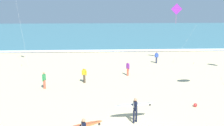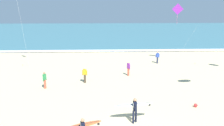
% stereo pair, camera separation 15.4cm
% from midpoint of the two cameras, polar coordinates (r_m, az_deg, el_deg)
% --- Properties ---
extents(ocean_water, '(160.00, 60.00, 0.08)m').
position_cam_midpoint_polar(ocean_water, '(69.07, -1.39, 7.60)').
color(ocean_water, teal).
rests_on(ocean_water, ground).
extents(shoreline_foam, '(160.00, 1.79, 0.01)m').
position_cam_midpoint_polar(shoreline_foam, '(39.68, -0.26, 3.00)').
color(shoreline_foam, white).
rests_on(shoreline_foam, ocean_water).
extents(surfer_trailing, '(2.59, 0.97, 1.71)m').
position_cam_midpoint_polar(surfer_trailing, '(15.88, 5.18, -10.38)').
color(surfer_trailing, black).
rests_on(surfer_trailing, ground).
extents(kite_diamond_violet_far, '(3.27, 0.94, 7.70)m').
position_cam_midpoint_polar(kite_diamond_violet_far, '(32.04, 15.19, 12.05)').
color(kite_diamond_violet_far, purple).
rests_on(kite_diamond_violet_far, ground).
extents(bystander_yellow_top, '(0.49, 0.25, 1.59)m').
position_cam_midpoint_polar(bystander_yellow_top, '(23.59, -6.86, -2.85)').
color(bystander_yellow_top, '#4C3D2D').
rests_on(bystander_yellow_top, ground).
extents(bystander_green_top, '(0.30, 0.46, 1.59)m').
position_cam_midpoint_polar(bystander_green_top, '(22.70, -16.15, -3.99)').
color(bystander_green_top, '#D8593F').
rests_on(bystander_green_top, ground).
extents(bystander_blue_top, '(0.50, 0.22, 1.59)m').
position_cam_midpoint_polar(bystander_blue_top, '(31.80, 10.50, 1.38)').
color(bystander_blue_top, '#2D334C').
rests_on(bystander_blue_top, ground).
extents(bystander_purple_top, '(0.34, 0.41, 1.59)m').
position_cam_midpoint_polar(bystander_purple_top, '(25.83, 3.65, -1.31)').
color(bystander_purple_top, '#D8593F').
rests_on(bystander_purple_top, ground).
extents(beach_ball, '(0.28, 0.28, 0.28)m').
position_cam_midpoint_polar(beach_ball, '(19.34, 19.17, -9.50)').
color(beach_ball, red).
rests_on(beach_ball, ground).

